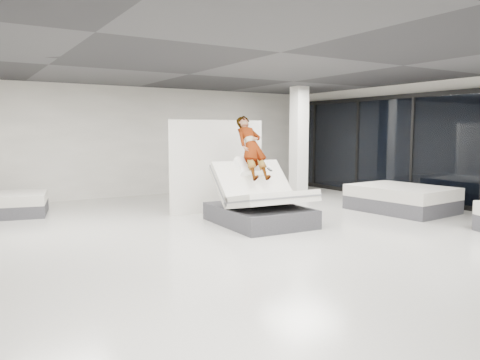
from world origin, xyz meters
The scene contains 8 objects.
room centered at (0.00, 0.00, 1.60)m, with size 14.00×14.04×3.20m.
hero_bed centered at (0.65, 1.55, 0.42)m, with size 1.71×2.21×1.39m.
person centered at (0.67, 1.88, 1.30)m, with size 0.57×0.38×1.57m, color slate.
remote centered at (0.87, 1.52, 1.13)m, with size 0.05×0.14×0.03m, color black.
divider_panel centered at (0.65, 3.37, 1.09)m, with size 2.39×0.11×2.17m, color white.
flat_bed_right_far centered at (4.41, 1.09, 0.30)m, with size 1.83×2.33×0.61m.
flat_bed_left_far centered at (-3.80, 5.39, 0.26)m, with size 2.12×1.77×0.51m.
column centered at (4.00, 4.50, 1.60)m, with size 0.40×0.40×3.20m, color silver.
Camera 1 is at (-4.66, -6.34, 1.92)m, focal length 35.00 mm.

